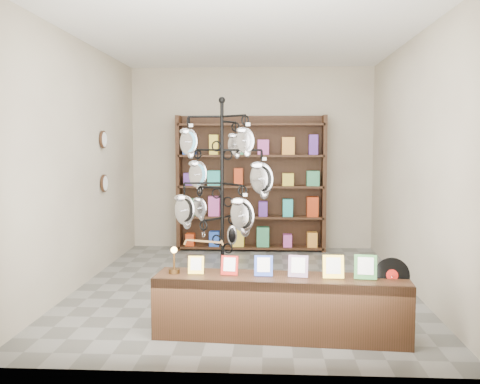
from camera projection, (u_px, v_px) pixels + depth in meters
name	position (u px, v px, depth m)	size (l,w,h in m)	color
ground	(244.00, 286.00, 6.55)	(5.00, 5.00, 0.00)	slate
room_envelope	(245.00, 135.00, 6.38)	(5.00, 5.00, 5.00)	#BEB499
display_tree	(222.00, 184.00, 5.91)	(1.25, 1.25, 2.25)	black
front_shelf	(281.00, 306.00, 4.80)	(2.29, 0.63, 0.80)	black
back_shelving	(251.00, 188.00, 8.74)	(2.42, 0.36, 2.20)	black
wall_clocks	(104.00, 161.00, 7.32)	(0.03, 0.24, 0.84)	black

